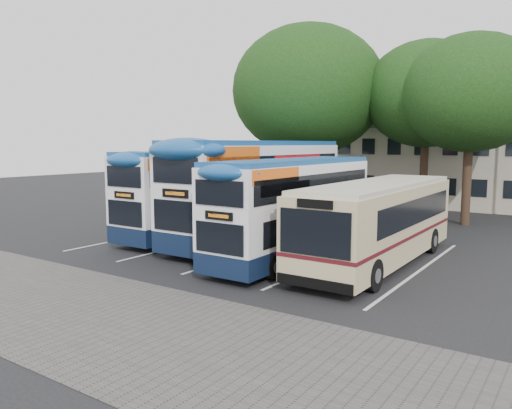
{
  "coord_description": "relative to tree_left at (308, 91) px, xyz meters",
  "views": [
    {
      "loc": [
        8.38,
        -13.57,
        4.73
      ],
      "look_at": [
        -4.21,
        5.0,
        1.98
      ],
      "focal_mm": 35.0,
      "sensor_mm": 36.0,
      "label": 1
    }
  ],
  "objects": [
    {
      "name": "bus_dd_right",
      "position": [
        6.4,
        -12.95,
        -6.04
      ],
      "size": [
        2.39,
        9.85,
        4.1
      ],
      "color": "#0E1B36",
      "rests_on": "ground"
    },
    {
      "name": "depot_building",
      "position": [
        8.07,
        9.98,
        -5.15
      ],
      "size": [
        32.4,
        8.4,
        6.2
      ],
      "color": "#C3B29D",
      "rests_on": "ground"
    },
    {
      "name": "tree_left",
      "position": [
        0.0,
        0.0,
        0.0
      ],
      "size": [
        10.34,
        10.34,
        12.7
      ],
      "color": "black",
      "rests_on": "ground"
    },
    {
      "name": "tree_right",
      "position": [
        10.41,
        0.08,
        -0.75
      ],
      "size": [
        7.86,
        7.86,
        10.91
      ],
      "color": "black",
      "rests_on": "ground"
    },
    {
      "name": "bus_dd_left",
      "position": [
        -0.19,
        -10.86,
        -5.9
      ],
      "size": [
        2.54,
        10.46,
        4.36
      ],
      "color": "#0E1B36",
      "rests_on": "ground"
    },
    {
      "name": "bus_single",
      "position": [
        9.61,
        -11.84,
        -6.47
      ],
      "size": [
        2.76,
        10.84,
        3.23
      ],
      "color": "#CBB887",
      "rests_on": "ground"
    },
    {
      "name": "tree_mid",
      "position": [
        7.48,
        1.73,
        -0.51
      ],
      "size": [
        7.82,
        7.82,
        11.13
      ],
      "color": "black",
      "rests_on": "ground"
    },
    {
      "name": "bus_dd_mid",
      "position": [
        3.14,
        -10.62,
        -5.63
      ],
      "size": [
        2.83,
        11.65,
        4.86
      ],
      "color": "#0E1B36",
      "rests_on": "ground"
    },
    {
      "name": "paving_strip",
      "position": [
        6.07,
        -22.01,
        -8.3
      ],
      "size": [
        40.0,
        6.0,
        0.01
      ],
      "primitive_type": "cube",
      "color": "#595654",
      "rests_on": "ground"
    },
    {
      "name": "bay_lines",
      "position": [
        4.32,
        -12.01,
        -8.3
      ],
      "size": [
        14.12,
        11.0,
        0.01
      ],
      "color": "silver",
      "rests_on": "ground"
    },
    {
      "name": "ground",
      "position": [
        8.07,
        -17.01,
        -8.3
      ],
      "size": [
        120.0,
        120.0,
        0.0
      ],
      "primitive_type": "plane",
      "color": "black",
      "rests_on": "ground"
    }
  ]
}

